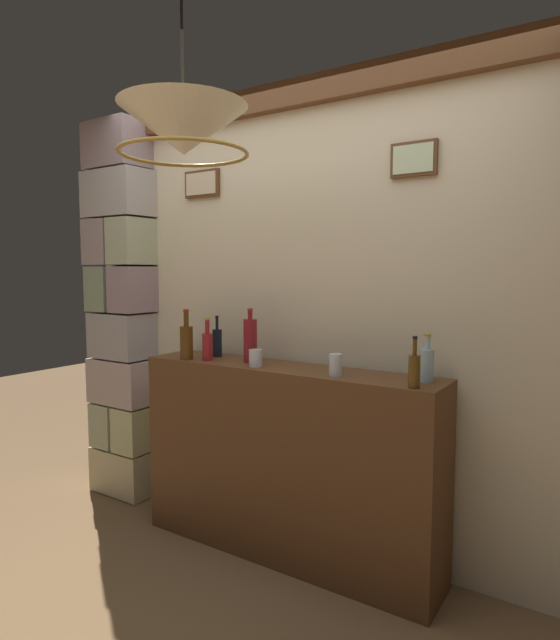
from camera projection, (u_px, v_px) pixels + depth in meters
panelled_rear_partition at (309, 302)px, 2.98m from camera, size 3.33×0.15×2.54m
stone_pillar at (125, 313)px, 3.62m from camera, size 0.46×0.32×2.48m
bar_shelf_unit at (285, 462)px, 2.85m from camera, size 1.69×0.34×1.03m
liquor_bottle_bourbon at (250, 340)px, 2.93m from camera, size 0.08×0.08×0.30m
liquor_bottle_brandy at (208, 345)px, 2.99m from camera, size 0.06×0.06×0.24m
liquor_bottle_tequila at (187, 341)px, 3.03m from camera, size 0.07×0.07×0.28m
liquor_bottle_amaro at (414, 370)px, 2.29m from camera, size 0.05×0.05×0.22m
liquor_bottle_rye at (217, 342)px, 3.12m from camera, size 0.06×0.06×0.24m
liquor_bottle_gin at (427, 364)px, 2.42m from camera, size 0.06×0.06×0.22m
glass_tumbler_rocks at (336, 365)px, 2.56m from camera, size 0.06×0.06×0.11m
glass_tumbler_highball at (255, 358)px, 2.81m from camera, size 0.07×0.07×0.09m
pendant_lamp at (183, 132)px, 2.20m from camera, size 0.54×0.54×0.65m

